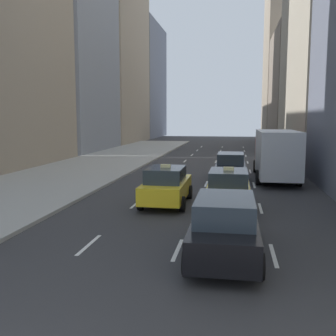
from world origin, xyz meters
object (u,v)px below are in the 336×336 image
object	(u,v)px
sedan_black_near	(225,226)
box_truck	(276,153)
taxi_second	(228,189)
taxi_lead	(166,185)
sedan_silver_behind	(230,167)

from	to	relation	value
sedan_black_near	box_truck	size ratio (longest dim) A/B	0.59
taxi_second	box_truck	xyz separation A→B (m)	(2.80, 8.70, 0.83)
taxi_lead	taxi_second	distance (m)	2.84
sedan_silver_behind	box_truck	xyz separation A→B (m)	(2.80, 0.84, 0.81)
taxi_second	sedan_silver_behind	bearing A→B (deg)	90.00
taxi_second	sedan_black_near	world-z (taller)	taxi_second
taxi_lead	taxi_second	world-z (taller)	same
sedan_silver_behind	sedan_black_near	bearing A→B (deg)	-90.00
sedan_silver_behind	box_truck	distance (m)	3.03
taxi_second	sedan_silver_behind	xyz separation A→B (m)	(0.00, 7.86, 0.01)
taxi_second	sedan_silver_behind	size ratio (longest dim) A/B	0.95
taxi_second	sedan_black_near	bearing A→B (deg)	-90.00
sedan_black_near	sedan_silver_behind	distance (m)	13.80
taxi_second	box_truck	size ratio (longest dim) A/B	0.52
box_truck	sedan_black_near	bearing A→B (deg)	-100.82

